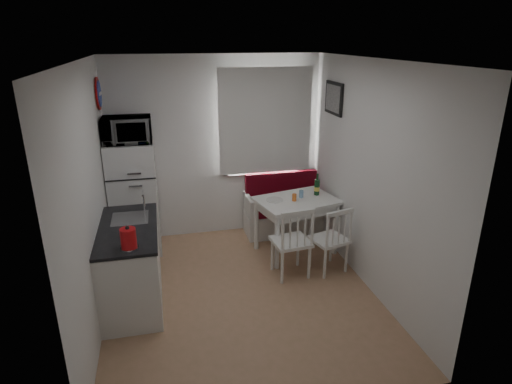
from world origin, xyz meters
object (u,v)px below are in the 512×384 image
at_px(fridge, 134,198).
at_px(wine_bottle, 317,184).
at_px(kitchen_counter, 131,264).
at_px(bench, 287,213).
at_px(dining_table, 296,205).
at_px(microwave, 127,130).
at_px(chair_left, 294,236).
at_px(chair_right, 332,234).
at_px(kettle, 128,238).

distance_m(fridge, wine_bottle, 2.47).
height_order(kitchen_counter, bench, kitchen_counter).
distance_m(dining_table, microwave, 2.40).
height_order(bench, chair_left, chair_left).
distance_m(dining_table, chair_left, 0.72).
distance_m(chair_right, microwave, 2.87).
bearing_deg(dining_table, bench, 70.83).
xyz_separation_m(microwave, wine_bottle, (2.43, -0.39, -0.78)).
bearing_deg(microwave, chair_right, -26.01).
bearing_deg(kettle, dining_table, 30.75).
height_order(chair_left, fridge, fridge).
xyz_separation_m(bench, fridge, (-2.18, -0.11, 0.47)).
relative_size(dining_table, wine_bottle, 3.87).
height_order(dining_table, microwave, microwave).
bearing_deg(kitchen_counter, bench, 31.58).
height_order(chair_left, kettle, kettle).
relative_size(kitchen_counter, wine_bottle, 4.39).
bearing_deg(wine_bottle, chair_right, -95.20).
bearing_deg(microwave, bench, 4.17).
distance_m(bench, chair_left, 1.38).
bearing_deg(dining_table, microwave, 154.00).
distance_m(chair_left, kettle, 1.97).
bearing_deg(fridge, kettle, -89.03).
relative_size(bench, microwave, 2.10).
bearing_deg(wine_bottle, fridge, 169.69).
height_order(fridge, wine_bottle, fridge).
bearing_deg(kettle, kitchen_counter, 95.28).
xyz_separation_m(chair_right, fridge, (-2.36, 1.20, 0.23)).
distance_m(bench, wine_bottle, 0.87).
bearing_deg(chair_left, wine_bottle, 47.74).
height_order(chair_right, kettle, kettle).
height_order(chair_left, microwave, microwave).
distance_m(chair_left, fridge, 2.23).
bearing_deg(chair_left, bench, 70.62).
xyz_separation_m(chair_left, fridge, (-1.86, 1.21, 0.19)).
xyz_separation_m(kettle, wine_bottle, (2.40, 1.34, -0.10)).
height_order(bench, chair_right, bench).
xyz_separation_m(kitchen_counter, dining_table, (2.13, 0.70, 0.23)).
height_order(bench, fridge, fridge).
xyz_separation_m(dining_table, kettle, (-2.08, -1.24, 0.33)).
bearing_deg(kettle, fridge, 90.97).
distance_m(bench, dining_table, 0.76).
xyz_separation_m(dining_table, chair_left, (-0.25, -0.67, -0.11)).
height_order(chair_right, fridge, fridge).
height_order(microwave, kettle, microwave).
distance_m(microwave, wine_bottle, 2.58).
distance_m(dining_table, kettle, 2.44).
xyz_separation_m(kitchen_counter, chair_left, (1.88, 0.04, 0.12)).
height_order(bench, wine_bottle, wine_bottle).
relative_size(chair_left, chair_right, 1.00).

